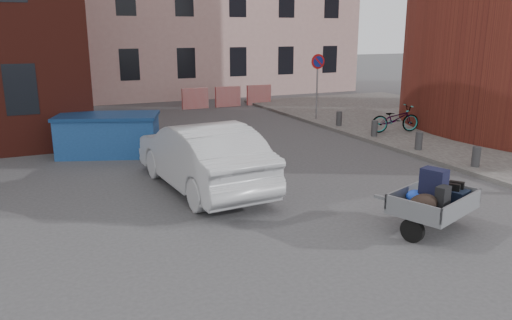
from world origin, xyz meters
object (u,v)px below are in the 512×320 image
silver_car (202,156)px  bicycle (395,119)px  dumpster (109,135)px  trailer (433,201)px

silver_car → bicycle: silver_car is taller
silver_car → bicycle: size_ratio=2.64×
dumpster → silver_car: bearing=-50.9°
trailer → silver_car: (-3.08, 4.33, 0.19)m
dumpster → bicycle: 9.93m
trailer → dumpster: bearing=98.0°
trailer → bicycle: 9.13m
dumpster → bicycle: size_ratio=1.80×
trailer → dumpster: size_ratio=0.60×
trailer → bicycle: trailer is taller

